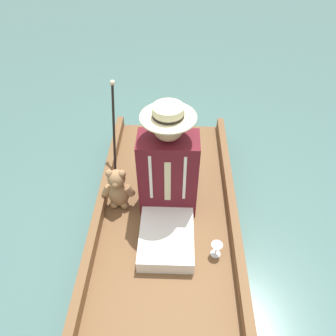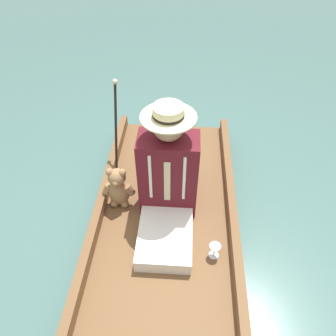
{
  "view_description": "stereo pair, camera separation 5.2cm",
  "coord_description": "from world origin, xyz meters",
  "px_view_note": "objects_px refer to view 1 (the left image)",
  "views": [
    {
      "loc": [
        -0.07,
        1.45,
        2.14
      ],
      "look_at": [
        -0.01,
        -0.2,
        0.59
      ],
      "focal_mm": 35.0,
      "sensor_mm": 36.0,
      "label": 1
    },
    {
      "loc": [
        -0.12,
        1.44,
        2.14
      ],
      "look_at": [
        -0.01,
        -0.2,
        0.59
      ],
      "focal_mm": 35.0,
      "sensor_mm": 36.0,
      "label": 2
    }
  ],
  "objects_px": {
    "seated_person": "(168,181)",
    "teddy_bear": "(118,189)",
    "walking_cane": "(114,126)",
    "wine_glass": "(217,247)"
  },
  "relations": [
    {
      "from": "teddy_bear",
      "to": "wine_glass",
      "type": "xyz_separation_m",
      "value": [
        -0.72,
        0.43,
        -0.09
      ]
    },
    {
      "from": "wine_glass",
      "to": "walking_cane",
      "type": "bearing_deg",
      "value": -47.21
    },
    {
      "from": "walking_cane",
      "to": "wine_glass",
      "type": "bearing_deg",
      "value": 132.79
    },
    {
      "from": "seated_person",
      "to": "walking_cane",
      "type": "height_order",
      "value": "seated_person"
    },
    {
      "from": "teddy_bear",
      "to": "walking_cane",
      "type": "relative_size",
      "value": 0.47
    },
    {
      "from": "seated_person",
      "to": "teddy_bear",
      "type": "distance_m",
      "value": 0.42
    },
    {
      "from": "wine_glass",
      "to": "teddy_bear",
      "type": "bearing_deg",
      "value": -30.58
    },
    {
      "from": "wine_glass",
      "to": "walking_cane",
      "type": "height_order",
      "value": "walking_cane"
    },
    {
      "from": "seated_person",
      "to": "wine_glass",
      "type": "distance_m",
      "value": 0.56
    },
    {
      "from": "teddy_bear",
      "to": "walking_cane",
      "type": "bearing_deg",
      "value": -81.22
    }
  ]
}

